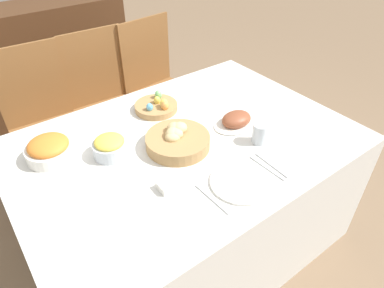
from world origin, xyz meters
TOP-DOWN VIEW (x-y plane):
  - ground_plane at (0.00, 0.00)m, footprint 12.00×12.00m
  - dining_table at (0.00, 0.00)m, footprint 1.59×1.13m
  - chair_far_right at (0.41, 0.92)m, footprint 0.47×0.47m
  - chair_far_left at (-0.43, 0.92)m, footprint 0.44×0.44m
  - chair_far_center at (-0.00, 0.92)m, footprint 0.43×0.43m
  - sideboard at (-0.11, 1.89)m, footprint 1.35×0.44m
  - bread_basket at (-0.06, -0.02)m, footprint 0.30×0.30m
  - egg_basket at (0.04, 0.31)m, footprint 0.23×0.23m
  - ham_platter at (0.29, -0.04)m, footprint 0.25×0.18m
  - carrot_bowl at (-0.55, 0.25)m, footprint 0.21×0.21m
  - pineapple_bowl at (-0.33, 0.11)m, footprint 0.16×0.16m
  - dinner_plate at (0.01, -0.37)m, footprint 0.25×0.25m
  - fork at (-0.14, -0.37)m, footprint 0.02×0.19m
  - knife at (0.16, -0.37)m, footprint 0.02×0.19m
  - spoon at (0.19, -0.37)m, footprint 0.02×0.19m
  - drinking_cup at (0.27, -0.22)m, footprint 0.07×0.07m
  - butter_dish at (-0.23, -0.22)m, footprint 0.10×0.06m

SIDE VIEW (x-z plane):
  - ground_plane at x=0.00m, z-range 0.00..0.00m
  - dining_table at x=0.00m, z-range 0.00..0.73m
  - sideboard at x=-0.11m, z-range 0.00..0.95m
  - chair_far_right at x=0.41m, z-range 0.03..1.00m
  - chair_far_left at x=-0.43m, z-range 0.03..1.00m
  - chair_far_center at x=0.00m, z-range 0.03..1.00m
  - fork at x=-0.14m, z-range 0.73..0.73m
  - knife at x=0.16m, z-range 0.73..0.73m
  - spoon at x=0.19m, z-range 0.73..0.73m
  - dinner_plate at x=0.01m, z-range 0.73..0.74m
  - butter_dish at x=-0.23m, z-range 0.73..0.76m
  - egg_basket at x=0.04m, z-range 0.71..0.79m
  - ham_platter at x=0.29m, z-range 0.71..0.79m
  - bread_basket at x=-0.06m, z-range 0.71..0.82m
  - carrot_bowl at x=-0.55m, z-range 0.72..0.82m
  - pineapple_bowl at x=-0.33m, z-range 0.72..0.82m
  - drinking_cup at x=0.27m, z-range 0.73..0.82m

